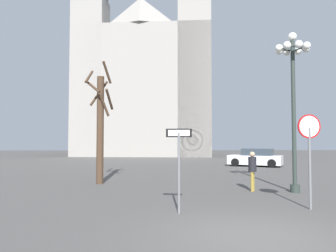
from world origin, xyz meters
The scene contains 8 objects.
ground_plane centered at (0.00, 0.00, 0.00)m, with size 120.00×120.00×0.00m, color #514F4C.
cathedral centered at (-3.20, 37.89, 11.29)m, with size 19.09×15.50×38.29m.
stop_sign centered at (2.52, 2.58, 1.94)m, with size 0.72×0.10×2.80m.
one_way_arrow_sign centered at (-1.40, 2.20, 1.52)m, with size 0.72×0.18×2.36m.
street_lamp centered at (3.42, 5.65, 4.40)m, with size 1.40×1.40×6.34m.
bare_tree centered at (-4.63, 8.56, 2.82)m, with size 1.23×1.28×5.73m.
parked_car_near_white centered at (5.94, 18.29, 0.66)m, with size 4.43×3.54×1.40m.
pedestrian_walking centered at (1.86, 6.02, 0.95)m, with size 0.32×0.32×1.58m.
Camera 1 is at (-2.12, -6.81, 2.03)m, focal length 34.54 mm.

